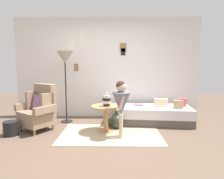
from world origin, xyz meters
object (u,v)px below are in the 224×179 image
person_child (121,102)px  armchair (39,109)px  daybed (150,115)px  floor_lamp (65,61)px  demijohn_near (116,121)px  magazine_basket (11,128)px  vase_striped (107,100)px  book_on_daybed (139,105)px  side_table (106,113)px

person_child → armchair: bearing=165.5°
daybed → floor_lamp: 2.38m
floor_lamp → demijohn_near: (1.21, -0.47, -1.31)m
armchair → daybed: bearing=11.4°
armchair → demijohn_near: bearing=3.1°
magazine_basket → vase_striped: bearing=6.6°
daybed → book_on_daybed: 0.36m
person_child → book_on_daybed: person_child is taller
daybed → side_table: side_table is taller
vase_striped → book_on_daybed: 1.12m
demijohn_near → magazine_basket: size_ratio=1.40×
side_table → person_child: size_ratio=0.56×
book_on_daybed → armchair: bearing=-163.9°
vase_striped → person_child: person_child is taller
side_table → magazine_basket: size_ratio=2.17×
daybed → vase_striped: size_ratio=6.99×
floor_lamp → demijohn_near: size_ratio=4.34×
daybed → book_on_daybed: book_on_daybed is taller
vase_striped → demijohn_near: vase_striped is taller
floor_lamp → person_child: 1.82m
side_table → armchair: bearing=174.9°
book_on_daybed → demijohn_near: book_on_daybed is taller
magazine_basket → book_on_daybed: bearing=20.8°
vase_striped → person_child: (0.29, -0.30, 0.03)m
vase_striped → book_on_daybed: vase_striped is taller
side_table → demijohn_near: size_ratio=1.55×
magazine_basket → daybed: bearing=16.7°
book_on_daybed → demijohn_near: size_ratio=0.56×
daybed → vase_striped: 1.28m
armchair → floor_lamp: bearing=52.0°
person_child → demijohn_near: size_ratio=2.77×
side_table → magazine_basket: side_table is taller
armchair → floor_lamp: 1.25m
daybed → demijohn_near: 0.89m
side_table → person_child: (0.30, -0.32, 0.29)m
person_child → magazine_basket: size_ratio=3.87×
armchair → magazine_basket: bearing=-139.5°
book_on_daybed → daybed: bearing=-29.2°
floor_lamp → side_table: bearing=-34.8°
daybed → magazine_basket: bearing=-163.3°
person_child → demijohn_near: (-0.08, 0.54, -0.53)m
armchair → book_on_daybed: armchair is taller
armchair → magazine_basket: 0.64m
daybed → magazine_basket: (-2.88, -0.86, -0.06)m
vase_striped → book_on_daybed: size_ratio=1.28×
floor_lamp → demijohn_near: bearing=-21.3°
vase_striped → demijohn_near: 0.60m
person_child → demijohn_near: bearing=98.8°
floor_lamp → demijohn_near: 1.85m
vase_striped → demijohn_near: bearing=49.4°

